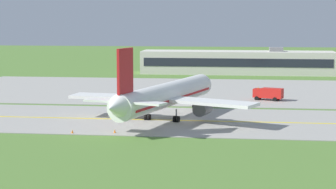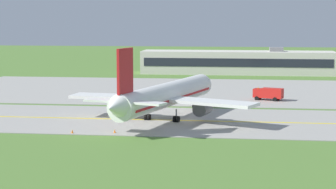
{
  "view_description": "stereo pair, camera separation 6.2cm",
  "coord_description": "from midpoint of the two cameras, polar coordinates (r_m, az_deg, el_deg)",
  "views": [
    {
      "loc": [
        8.91,
        -99.45,
        17.23
      ],
      "look_at": [
        -4.05,
        3.01,
        4.0
      ],
      "focal_mm": 65.53,
      "sensor_mm": 36.0,
      "label": 1
    },
    {
      "loc": [
        8.97,
        -99.45,
        17.23
      ],
      "look_at": [
        -4.05,
        3.01,
        4.0
      ],
      "focal_mm": 65.53,
      "sensor_mm": 36.0,
      "label": 2
    }
  ],
  "objects": [
    {
      "name": "ground_plane",
      "position": [
        101.33,
        2.04,
        -2.5
      ],
      "size": [
        500.0,
        500.0,
        0.0
      ],
      "primitive_type": "plane",
      "color": "#517A33"
    },
    {
      "name": "traffic_cone_mid_edge",
      "position": [
        91.62,
        -8.91,
        -3.44
      ],
      "size": [
        0.44,
        0.44,
        0.6
      ],
      "primitive_type": "cone",
      "color": "orange",
      "rests_on": "ground"
    },
    {
      "name": "traffic_cone_far_edge",
      "position": [
        91.05,
        -5.0,
        -3.44
      ],
      "size": [
        0.44,
        0.44,
        0.6
      ],
      "primitive_type": "cone",
      "color": "orange",
      "rests_on": "ground"
    },
    {
      "name": "taxiway_centreline",
      "position": [
        101.31,
        2.04,
        -2.44
      ],
      "size": [
        220.0,
        0.6,
        0.01
      ],
      "primitive_type": "cube",
      "color": "yellow",
      "rests_on": "taxiway_strip"
    },
    {
      "name": "apron_pad",
      "position": [
        142.49,
        7.58,
        0.31
      ],
      "size": [
        140.0,
        52.0,
        0.1
      ],
      "primitive_type": "cube",
      "color": "#9E9B93",
      "rests_on": "ground"
    },
    {
      "name": "taxiway_strip",
      "position": [
        101.32,
        2.04,
        -2.47
      ],
      "size": [
        240.0,
        28.0,
        0.1
      ],
      "primitive_type": "cube",
      "color": "#9E9B93",
      "rests_on": "ground"
    },
    {
      "name": "airplane_lead",
      "position": [
        101.7,
        -0.27,
        -0.1
      ],
      "size": [
        31.94,
        38.97,
        12.7
      ],
      "color": "white",
      "rests_on": "ground"
    },
    {
      "name": "service_truck_baggage",
      "position": [
        127.23,
        9.31,
        0.12
      ],
      "size": [
        6.34,
        3.84,
        2.6
      ],
      "color": "red",
      "rests_on": "ground"
    },
    {
      "name": "traffic_cone_near_edge",
      "position": [
        115.57,
        -3.75,
        -1.14
      ],
      "size": [
        0.44,
        0.44,
        0.6
      ],
      "primitive_type": "cone",
      "color": "orange",
      "rests_on": "ground"
    },
    {
      "name": "terminal_building",
      "position": [
        185.4,
        6.46,
        2.99
      ],
      "size": [
        57.34,
        11.48,
        8.03
      ],
      "color": "beige",
      "rests_on": "ground"
    }
  ]
}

